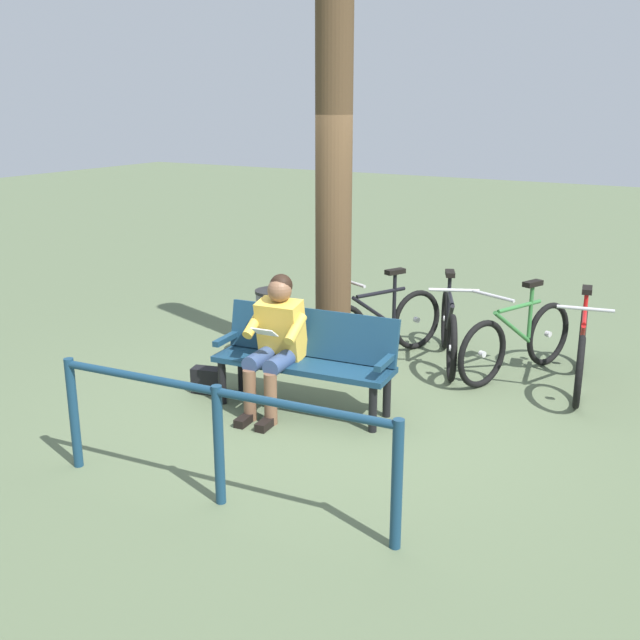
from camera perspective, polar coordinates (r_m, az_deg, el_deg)
The scene contains 11 objects.
ground_plane at distance 6.74m, azimuth 0.95°, elevation -6.60°, with size 40.00×40.00×0.00m, color #566647.
bench at distance 6.56m, azimuth -1.03°, elevation -2.50°, with size 1.64×0.63×0.87m.
person_reading at distance 6.47m, azimuth -3.38°, elevation -1.34°, with size 0.52×0.79×1.20m.
handbag at distance 7.09m, azimuth -8.48°, elevation -4.55°, with size 0.30×0.14×0.24m, color black.
tree_trunk at distance 7.20m, azimuth 1.06°, elevation 11.82°, with size 0.35×0.35×4.12m, color #4C3823.
litter_bin at distance 7.76m, azimuth -3.54°, elevation -0.46°, with size 0.37×0.37×0.77m.
bicycle_orange at distance 7.48m, azimuth 19.20°, elevation -2.24°, with size 0.49×1.66×0.94m.
bicycle_blue at distance 7.61m, azimuth 14.72°, elevation -1.53°, with size 0.72×1.58×0.94m.
bicycle_purple at distance 7.83m, azimuth 9.74°, elevation -0.72°, with size 0.77×1.56×0.94m.
bicycle_red at distance 7.90m, azimuth 4.61°, elevation -0.38°, with size 0.78×1.55×0.94m.
railing_fence at distance 5.03m, azimuth -7.76°, elevation -7.90°, with size 2.56×0.29×0.85m.
Camera 1 is at (-3.03, 5.41, 2.63)m, focal length 42.13 mm.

